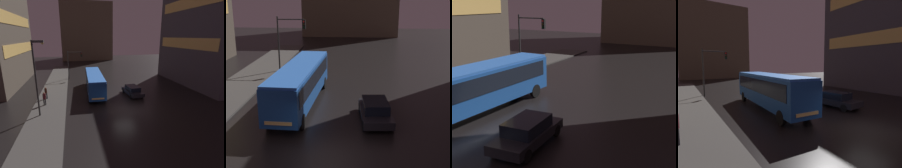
# 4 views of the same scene
# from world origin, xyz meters

# --- Properties ---
(ground_plane) EXTENTS (120.00, 120.00, 0.00)m
(ground_plane) POSITION_xyz_m (0.00, 0.00, 0.00)
(ground_plane) COLOR black
(sidewalk_left) EXTENTS (4.00, 48.00, 0.15)m
(sidewalk_left) POSITION_xyz_m (-9.00, 10.00, 0.07)
(sidewalk_left) COLOR #3D3A38
(sidewalk_left) RESTS_ON ground
(building_right_block) EXTENTS (10.07, 17.96, 21.90)m
(building_right_block) POSITION_xyz_m (18.45, 8.87, 10.95)
(building_right_block) COLOR #423D47
(building_right_block) RESTS_ON ground
(building_far_backdrop) EXTENTS (18.07, 12.00, 20.21)m
(building_far_backdrop) POSITION_xyz_m (-0.15, 50.58, 10.10)
(building_far_backdrop) COLOR brown
(building_far_backdrop) RESTS_ON ground
(bus_near) EXTENTS (2.86, 11.64, 3.07)m
(bus_near) POSITION_xyz_m (-2.70, 7.73, 1.90)
(bus_near) COLOR #194793
(bus_near) RESTS_ON ground
(car_taxi) EXTENTS (2.20, 4.65, 1.41)m
(car_taxi) POSITION_xyz_m (2.73, 5.00, 0.73)
(car_taxi) COLOR black
(car_taxi) RESTS_ON ground
(pedestrian_near) EXTENTS (0.38, 0.38, 1.70)m
(pedestrian_near) POSITION_xyz_m (-9.76, 5.77, 1.13)
(pedestrian_near) COLOR black
(pedestrian_near) RESTS_ON sidewalk_left
(pedestrian_mid) EXTENTS (0.39, 0.39, 1.72)m
(pedestrian_mid) POSITION_xyz_m (-9.65, 3.36, 1.17)
(pedestrian_mid) COLOR black
(pedestrian_mid) RESTS_ON sidewalk_left
(traffic_light_main) EXTENTS (2.96, 0.35, 5.84)m
(traffic_light_main) POSITION_xyz_m (-5.74, 17.51, 3.94)
(traffic_light_main) COLOR #2D2D2D
(traffic_light_main) RESTS_ON ground
(street_lamp_sidewalk) EXTENTS (1.25, 0.36, 8.16)m
(street_lamp_sidewalk) POSITION_xyz_m (-9.54, 0.30, 5.50)
(street_lamp_sidewalk) COLOR #2D2D2D
(street_lamp_sidewalk) RESTS_ON sidewalk_left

